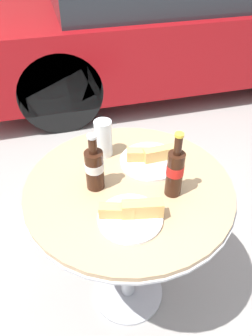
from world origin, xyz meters
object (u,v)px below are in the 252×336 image
(cola_bottle_right, at_px, (175,171))
(drinking_glass, at_px, (103,140))
(lunch_plate_near, at_px, (132,214))
(cola_bottle_left, at_px, (94,168))
(lunch_plate_far, at_px, (151,158))
(parked_car, at_px, (160,19))
(bistro_table, at_px, (129,211))

(cola_bottle_right, xyz_separation_m, drinking_glass, (-0.19, 0.30, -0.03))
(cola_bottle_right, height_order, lunch_plate_near, cola_bottle_right)
(cola_bottle_left, bearing_deg, lunch_plate_near, -65.56)
(lunch_plate_far, height_order, parked_car, parked_car)
(drinking_glass, bearing_deg, bistro_table, -77.02)
(cola_bottle_left, bearing_deg, bistro_table, -11.34)
(lunch_plate_far, xyz_separation_m, parked_car, (0.90, 2.36, -0.15))
(cola_bottle_right, height_order, parked_car, parked_car)
(bistro_table, height_order, drinking_glass, drinking_glass)
(cola_bottle_right, distance_m, lunch_plate_near, 0.21)
(cola_bottle_left, relative_size, parked_car, 0.06)
(parked_car, bearing_deg, bistro_table, -112.47)
(cola_bottle_right, bearing_deg, drinking_glass, 122.99)
(parked_car, bearing_deg, drinking_glass, -115.39)
(drinking_glass, relative_size, lunch_plate_near, 0.69)
(lunch_plate_far, bearing_deg, bistro_table, -139.08)
(bistro_table, bearing_deg, drinking_glass, 102.98)
(bistro_table, distance_m, cola_bottle_right, 0.30)
(drinking_glass, bearing_deg, lunch_plate_far, -30.64)
(cola_bottle_right, relative_size, drinking_glass, 1.64)
(cola_bottle_left, relative_size, lunch_plate_far, 0.92)
(bistro_table, bearing_deg, lunch_plate_far, 40.92)
(bistro_table, relative_size, parked_car, 0.21)
(cola_bottle_left, height_order, drinking_glass, cola_bottle_left)
(cola_bottle_left, height_order, parked_car, parked_car)
(lunch_plate_near, relative_size, parked_car, 0.06)
(cola_bottle_left, height_order, lunch_plate_far, cola_bottle_left)
(bistro_table, xyz_separation_m, lunch_plate_near, (-0.04, -0.17, 0.17))
(drinking_glass, height_order, lunch_plate_far, drinking_glass)
(bistro_table, bearing_deg, cola_bottle_right, -30.21)
(lunch_plate_near, height_order, parked_car, parked_car)
(cola_bottle_left, xyz_separation_m, lunch_plate_far, (0.25, 0.09, -0.07))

